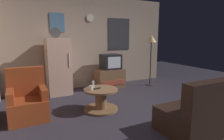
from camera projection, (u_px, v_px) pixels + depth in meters
The scene contains 12 objects.
ground_plane at pixel (133, 112), 3.88m from camera, with size 12.00×12.00×0.00m, color #2D2833.
wall_with_art at pixel (91, 42), 5.80m from camera, with size 5.20×0.12×2.74m.
fridge at pixel (58, 66), 5.04m from camera, with size 0.60×0.62×1.77m.
tv_stand at pixel (110, 78), 5.75m from camera, with size 0.84×0.53×0.58m.
crt_tv at pixel (111, 62), 5.67m from camera, with size 0.54×0.51×0.44m.
standing_lamp at pixel (151, 43), 5.86m from camera, with size 0.32×0.32×1.59m.
coffee_table at pixel (101, 99), 3.99m from camera, with size 0.72×0.72×0.46m.
wine_glass at pixel (93, 84), 4.02m from camera, with size 0.05×0.05×0.15m, color silver.
mug_ceramic_white at pixel (91, 88), 3.86m from camera, with size 0.08×0.08×0.09m, color silver.
remote_control at pixel (97, 88), 3.95m from camera, with size 0.15×0.04×0.02m, color black.
armchair at pixel (28, 101), 3.57m from camera, with size 0.68×0.68×0.96m.
couch at pixel (211, 111), 3.15m from camera, with size 1.70×0.80×0.92m.
Camera 1 is at (-2.03, -3.09, 1.55)m, focal length 30.20 mm.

